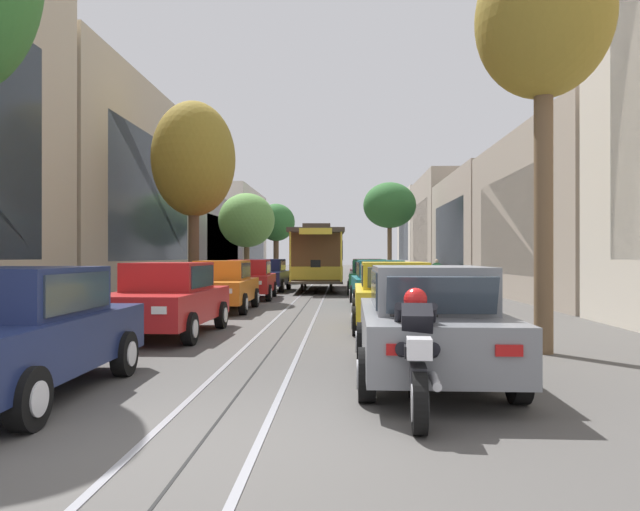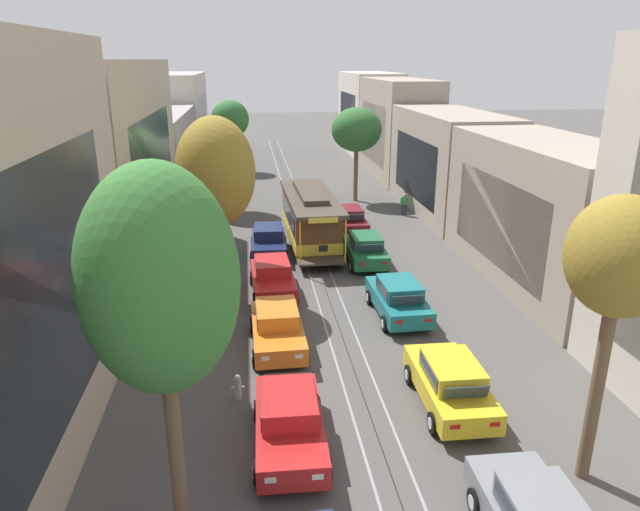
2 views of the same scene
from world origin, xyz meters
name	(u,v)px [view 1 (image 1 of 2)]	position (x,y,z in m)	size (l,w,h in m)	color
ground_plane	(319,287)	(0.00, 27.28, 0.00)	(170.53, 170.53, 0.00)	#4C4947
trolley_track_rails	(322,283)	(0.00, 32.11, 0.00)	(1.14, 76.21, 0.01)	gray
building_facade_left	(150,208)	(-10.44, 30.15, 4.65)	(5.41, 67.91, 10.81)	#BCAD93
building_facade_right	(487,215)	(10.33, 31.88, 4.28)	(4.99, 67.91, 10.92)	beige
parked_car_navy_near_left	(15,332)	(-2.68, 1.72, 0.80)	(2.06, 4.38, 1.58)	#19234C
parked_car_red_second_left	(168,299)	(-2.50, 7.35, 0.80)	(2.06, 4.39, 1.58)	red
parked_car_orange_mid_left	(222,285)	(-2.51, 13.19, 0.80)	(2.05, 4.38, 1.58)	orange
parked_car_red_fourth_left	(250,279)	(-2.44, 18.33, 0.80)	(2.12, 4.41, 1.58)	red
parked_car_navy_fifth_left	(268,275)	(-2.41, 23.84, 0.80)	(2.10, 4.41, 1.58)	#19234C
parked_car_grey_near_right	(428,322)	(2.49, 2.95, 0.80)	(2.05, 4.38, 1.58)	slate
parked_car_yellow_second_right	(394,295)	(2.51, 8.72, 0.80)	(2.05, 4.38, 1.58)	gold
parked_car_teal_mid_right	(379,283)	(2.59, 15.27, 0.80)	(2.07, 4.39, 1.58)	#196B70
parked_car_green_fourth_right	(369,276)	(2.53, 21.81, 0.80)	(2.08, 4.39, 1.58)	#1E6038
parked_car_maroon_fifth_right	(367,273)	(2.66, 27.62, 0.80)	(2.03, 4.37, 1.58)	maroon
street_tree_kerb_left_second	(194,160)	(-4.70, 18.25, 5.60)	(3.33, 3.66, 7.97)	brown
street_tree_kerb_left_mid	(247,221)	(-5.06, 33.59, 4.10)	(3.72, 3.89, 5.92)	brown
street_tree_kerb_left_fourth	(276,223)	(-4.85, 49.15, 4.81)	(3.49, 3.37, 6.61)	brown
street_tree_kerb_right_near	(543,24)	(4.85, 5.26, 5.83)	(2.37, 2.55, 7.35)	brown
street_tree_kerb_right_second	(390,206)	(4.59, 35.81, 5.25)	(3.67, 3.39, 6.87)	brown
cable_car_trolley	(317,257)	(0.00, 25.16, 1.66)	(2.80, 9.17, 3.28)	brown
motorcycle_with_rider	(416,355)	(2.10, 1.12, 0.65)	(0.58, 1.99, 1.37)	black
pedestrian_on_left_pavement	(437,270)	(7.10, 31.11, 0.87)	(0.55, 0.28, 1.54)	#282D38
fire_hydrant	(142,306)	(-3.93, 9.90, 0.42)	(0.40, 0.22, 0.84)	#B2B2B7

